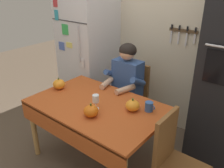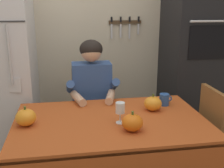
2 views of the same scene
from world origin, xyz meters
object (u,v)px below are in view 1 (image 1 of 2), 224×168
at_px(refrigerator, 89,53).
at_px(dining_table, 96,112).
at_px(chair_right_side, 174,160).
at_px(pumpkin_medium, 91,111).
at_px(wine_glass, 96,99).
at_px(pumpkin_large, 59,84).
at_px(seated_person, 124,84).
at_px(pumpkin_small, 133,105).
at_px(coffee_mug, 149,107).
at_px(chair_behind_person, 132,95).

distance_m(refrigerator, dining_table, 1.32).
xyz_separation_m(chair_right_side, pumpkin_medium, (-0.79, -0.20, 0.29)).
relative_size(wine_glass, pumpkin_large, 1.09).
xyz_separation_m(dining_table, pumpkin_large, (-0.60, 0.02, 0.14)).
xyz_separation_m(seated_person, pumpkin_small, (0.44, -0.45, 0.06)).
xyz_separation_m(seated_person, pumpkin_large, (-0.52, -0.59, 0.06)).
relative_size(dining_table, coffee_mug, 12.94).
xyz_separation_m(refrigerator, coffee_mug, (1.44, -0.64, -0.11)).
height_order(refrigerator, wine_glass, refrigerator).
distance_m(coffee_mug, wine_glass, 0.53).
height_order(refrigerator, chair_right_side, refrigerator).
bearing_deg(pumpkin_medium, chair_behind_person, 101.02).
bearing_deg(pumpkin_medium, coffee_mug, 48.97).
distance_m(refrigerator, seated_person, 0.93).
distance_m(refrigerator, wine_glass, 1.38).
bearing_deg(pumpkin_small, chair_right_side, -14.01).
bearing_deg(pumpkin_small, chair_behind_person, 124.18).
xyz_separation_m(wine_glass, pumpkin_large, (-0.65, 0.07, -0.05)).
distance_m(chair_behind_person, wine_glass, 0.92).
height_order(seated_person, wine_glass, seated_person).
height_order(refrigerator, seated_person, refrigerator).
relative_size(chair_right_side, pumpkin_medium, 6.52).
xyz_separation_m(dining_table, pumpkin_medium, (0.11, -0.19, 0.14)).
distance_m(coffee_mug, pumpkin_small, 0.16).
relative_size(dining_table, pumpkin_medium, 9.81).
bearing_deg(seated_person, coffee_mug, -32.19).
relative_size(coffee_mug, wine_glass, 0.70).
xyz_separation_m(refrigerator, pumpkin_medium, (1.06, -1.07, -0.10)).
relative_size(coffee_mug, pumpkin_medium, 0.76).
distance_m(seated_person, chair_right_side, 1.16).
distance_m(wine_glass, pumpkin_large, 0.66).
xyz_separation_m(pumpkin_large, pumpkin_medium, (0.71, -0.20, -0.00)).
height_order(seated_person, pumpkin_small, seated_person).
bearing_deg(refrigerator, coffee_mug, -23.81).
xyz_separation_m(coffee_mug, pumpkin_small, (-0.13, -0.10, 0.01)).
bearing_deg(wine_glass, refrigerator, 137.04).
height_order(dining_table, chair_behind_person, chair_behind_person).
relative_size(wine_glass, pumpkin_medium, 1.09).
bearing_deg(pumpkin_medium, seated_person, 103.57).
relative_size(chair_right_side, pumpkin_small, 6.62).
bearing_deg(wine_glass, dining_table, 136.17).
relative_size(chair_behind_person, coffee_mug, 8.59).
distance_m(refrigerator, coffee_mug, 1.58).
distance_m(chair_behind_person, pumpkin_large, 0.98).
xyz_separation_m(chair_behind_person, pumpkin_medium, (0.19, -0.98, 0.29)).
distance_m(refrigerator, chair_behind_person, 0.96).
xyz_separation_m(chair_behind_person, chair_right_side, (0.98, -0.78, 0.00)).
xyz_separation_m(dining_table, wine_glass, (0.06, -0.05, 0.19)).
relative_size(chair_right_side, wine_glass, 5.99).
bearing_deg(wine_glass, pumpkin_medium, -66.06).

